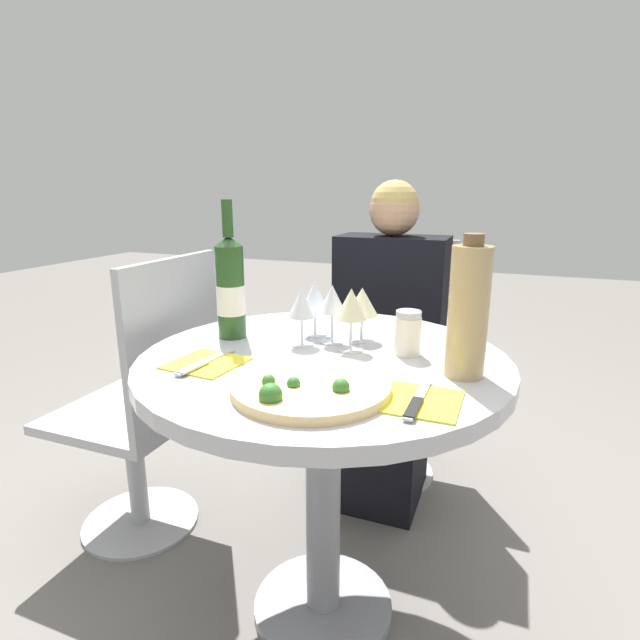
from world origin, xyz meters
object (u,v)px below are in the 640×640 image
Objects in this scene: seated_diner at (384,360)px; chair_empty_side at (148,410)px; wine_bottle at (231,288)px; dining_table at (323,408)px; tall_carafe at (468,311)px; chair_behind_diner at (393,365)px; pizza_large at (310,387)px.

seated_diner reaches higher than chair_empty_side.
seated_diner is 0.74m from wine_bottle.
dining_table is 0.39m from wine_bottle.
wine_bottle is (-0.28, 0.05, 0.27)m from dining_table.
tall_carafe reaches higher than dining_table.
seated_diner is 0.83m from tall_carafe.
dining_table is 0.94× the size of chair_behind_diner.
seated_diner is (-0.01, 0.65, -0.09)m from dining_table.
dining_table is at bearing -100.05° from chair_empty_side.
chair_behind_diner is 2.60× the size of wine_bottle.
dining_table is at bearing -10.84° from wine_bottle.
pizza_large is at bearing -115.35° from chair_empty_side.
chair_behind_diner is 0.98m from tall_carafe.
seated_diner is 1.24× the size of chair_empty_side.
dining_table is 0.26m from pizza_large.
chair_empty_side is 2.96× the size of pizza_large.
chair_empty_side is 0.82m from pizza_large.
tall_carafe is (0.33, -0.66, 0.37)m from seated_diner.
seated_diner reaches higher than wine_bottle.
seated_diner reaches higher than tall_carafe.
tall_carafe is (0.27, 0.20, 0.13)m from pizza_large.
wine_bottle is (-0.33, 0.27, 0.12)m from pizza_large.
chair_behind_diner reaches higher than dining_table.
pizza_large is (0.05, -0.21, 0.15)m from dining_table.
chair_behind_diner is 0.93m from chair_empty_side.
wine_bottle is 1.20× the size of tall_carafe.
chair_empty_side is at bearing 170.56° from wine_bottle.
pizza_large is at bearing -76.04° from dining_table.
seated_diner is at bearing -49.35° from chair_empty_side.
seated_diner reaches higher than pizza_large.
pizza_large is (0.06, -1.01, 0.31)m from chair_behind_diner.
wine_bottle reaches higher than pizza_large.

